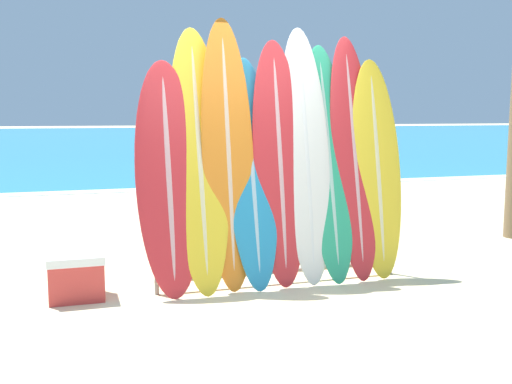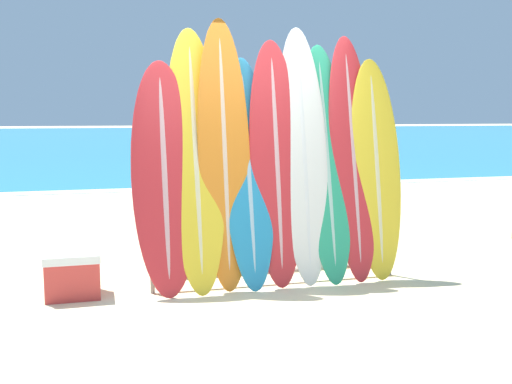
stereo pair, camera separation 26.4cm
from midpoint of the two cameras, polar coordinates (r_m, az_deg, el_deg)
The scene contains 15 objects.
ground_plane at distance 5.57m, azimuth -1.02°, elevation -9.72°, with size 160.00×160.00×0.00m, color beige.
ocean_water at distance 42.39m, azimuth -15.52°, elevation 4.97°, with size 120.00×60.00×0.01m.
surfboard_rack at distance 5.81m, azimuth 1.07°, elevation -4.60°, with size 2.45×0.04×0.79m.
surfboard_slot_0 at distance 5.51m, azimuth -9.71°, elevation 1.41°, with size 0.60×0.61×2.15m.
surfboard_slot_1 at distance 5.59m, azimuth -6.80°, elevation 3.21°, with size 0.54×0.73×2.47m.
surfboard_slot_2 at distance 5.61m, azimuth -4.04°, elevation 3.66°, with size 0.50×0.51×2.55m.
surfboard_slot_3 at distance 5.67m, azimuth -1.76°, elevation 1.92°, with size 0.49×0.64×2.20m.
surfboard_slot_4 at distance 5.74m, azimuth 0.92°, elevation 2.83°, with size 0.53×0.51×2.36m.
surfboard_slot_5 at distance 5.84m, azimuth 3.48°, elevation 3.56°, with size 0.49×0.58×2.50m.
surfboard_slot_6 at distance 5.96m, azimuth 5.67°, elevation 2.87°, with size 0.49×0.66×2.35m.
surfboard_slot_7 at distance 6.07m, azimuth 8.08°, elevation 3.35°, with size 0.48×0.61×2.44m.
surfboard_slot_8 at distance 6.15m, azimuth 10.23°, elevation 2.28°, with size 0.53×0.49×2.20m.
person_near_water at distance 10.97m, azimuth -1.03°, elevation 3.83°, with size 0.30×0.27×1.74m.
person_mid_beach at distance 9.23m, azimuth -4.84°, elevation 2.99°, with size 0.27×0.29×1.70m.
cooler_box at distance 5.65m, azimuth -18.04°, elevation -7.66°, with size 0.49×0.39×0.41m.
Camera 1 is at (-1.63, -5.07, 1.65)m, focal length 42.00 mm.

